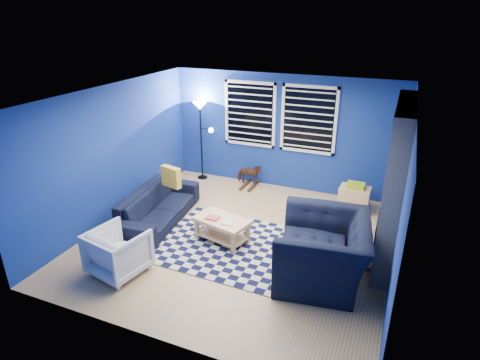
{
  "coord_description": "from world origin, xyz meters",
  "views": [
    {
      "loc": [
        2.33,
        -5.56,
        3.68
      ],
      "look_at": [
        -0.09,
        0.3,
        0.99
      ],
      "focal_mm": 30.0,
      "sensor_mm": 36.0,
      "label": 1
    }
  ],
  "objects_px": {
    "rocking_horse": "(249,174)",
    "armchair_big": "(323,250)",
    "tv": "(404,147)",
    "cabinet": "(354,198)",
    "armchair_bent": "(118,252)",
    "sofa": "(157,207)",
    "floor_lamp": "(201,117)",
    "coffee_table": "(222,225)"
  },
  "relations": [
    {
      "from": "armchair_bent",
      "to": "tv",
      "type": "bearing_deg",
      "value": -125.3
    },
    {
      "from": "rocking_horse",
      "to": "tv",
      "type": "bearing_deg",
      "value": -105.5
    },
    {
      "from": "armchair_bent",
      "to": "rocking_horse",
      "type": "height_order",
      "value": "armchair_bent"
    },
    {
      "from": "sofa",
      "to": "armchair_bent",
      "type": "bearing_deg",
      "value": -174.04
    },
    {
      "from": "cabinet",
      "to": "floor_lamp",
      "type": "bearing_deg",
      "value": 176.98
    },
    {
      "from": "sofa",
      "to": "cabinet",
      "type": "bearing_deg",
      "value": -66.79
    },
    {
      "from": "coffee_table",
      "to": "cabinet",
      "type": "height_order",
      "value": "cabinet"
    },
    {
      "from": "armchair_bent",
      "to": "coffee_table",
      "type": "xyz_separation_m",
      "value": [
        1.07,
        1.38,
        -0.04
      ]
    },
    {
      "from": "cabinet",
      "to": "floor_lamp",
      "type": "height_order",
      "value": "floor_lamp"
    },
    {
      "from": "floor_lamp",
      "to": "armchair_bent",
      "type": "bearing_deg",
      "value": -81.85
    },
    {
      "from": "rocking_horse",
      "to": "floor_lamp",
      "type": "distance_m",
      "value": 1.68
    },
    {
      "from": "rocking_horse",
      "to": "floor_lamp",
      "type": "bearing_deg",
      "value": 75.99
    },
    {
      "from": "tv",
      "to": "coffee_table",
      "type": "xyz_separation_m",
      "value": [
        -2.67,
        -2.17,
        -1.08
      ]
    },
    {
      "from": "armchair_big",
      "to": "floor_lamp",
      "type": "relative_size",
      "value": 0.8
    },
    {
      "from": "armchair_bent",
      "to": "coffee_table",
      "type": "relative_size",
      "value": 0.76
    },
    {
      "from": "sofa",
      "to": "floor_lamp",
      "type": "relative_size",
      "value": 1.18
    },
    {
      "from": "tv",
      "to": "armchair_big",
      "type": "bearing_deg",
      "value": -109.48
    },
    {
      "from": "armchair_big",
      "to": "cabinet",
      "type": "xyz_separation_m",
      "value": [
        0.14,
        2.44,
        -0.22
      ]
    },
    {
      "from": "tv",
      "to": "armchair_bent",
      "type": "relative_size",
      "value": 1.28
    },
    {
      "from": "sofa",
      "to": "coffee_table",
      "type": "bearing_deg",
      "value": -104.08
    },
    {
      "from": "armchair_big",
      "to": "armchair_bent",
      "type": "bearing_deg",
      "value": -78.37
    },
    {
      "from": "tv",
      "to": "coffee_table",
      "type": "distance_m",
      "value": 3.61
    },
    {
      "from": "armchair_big",
      "to": "armchair_bent",
      "type": "height_order",
      "value": "armchair_big"
    },
    {
      "from": "tv",
      "to": "rocking_horse",
      "type": "distance_m",
      "value": 3.29
    },
    {
      "from": "rocking_horse",
      "to": "armchair_big",
      "type": "bearing_deg",
      "value": -152.85
    },
    {
      "from": "rocking_horse",
      "to": "sofa",
      "type": "bearing_deg",
      "value": 143.69
    },
    {
      "from": "tv",
      "to": "rocking_horse",
      "type": "bearing_deg",
      "value": 176.29
    },
    {
      "from": "armchair_big",
      "to": "rocking_horse",
      "type": "xyz_separation_m",
      "value": [
        -2.2,
        2.72,
        -0.17
      ]
    },
    {
      "from": "coffee_table",
      "to": "tv",
      "type": "bearing_deg",
      "value": 39.08
    },
    {
      "from": "armchair_bent",
      "to": "cabinet",
      "type": "xyz_separation_m",
      "value": [
        2.99,
        3.46,
        -0.1
      ]
    },
    {
      "from": "rocking_horse",
      "to": "coffee_table",
      "type": "distance_m",
      "value": 2.41
    },
    {
      "from": "armchair_bent",
      "to": "coffee_table",
      "type": "distance_m",
      "value": 1.74
    },
    {
      "from": "armchair_bent",
      "to": "cabinet",
      "type": "relative_size",
      "value": 1.3
    },
    {
      "from": "armchair_big",
      "to": "tv",
      "type": "bearing_deg",
      "value": 152.37
    },
    {
      "from": "tv",
      "to": "cabinet",
      "type": "distance_m",
      "value": 1.37
    },
    {
      "from": "cabinet",
      "to": "rocking_horse",
      "type": "bearing_deg",
      "value": 175.4
    },
    {
      "from": "rocking_horse",
      "to": "cabinet",
      "type": "distance_m",
      "value": 2.36
    },
    {
      "from": "sofa",
      "to": "rocking_horse",
      "type": "xyz_separation_m",
      "value": [
        0.99,
        2.18,
        -0.01
      ]
    },
    {
      "from": "armchair_big",
      "to": "armchair_bent",
      "type": "relative_size",
      "value": 1.87
    },
    {
      "from": "coffee_table",
      "to": "armchair_bent",
      "type": "bearing_deg",
      "value": -127.86
    },
    {
      "from": "rocking_horse",
      "to": "floor_lamp",
      "type": "xyz_separation_m",
      "value": [
        -1.19,
        0.05,
        1.19
      ]
    },
    {
      "from": "armchair_bent",
      "to": "cabinet",
      "type": "height_order",
      "value": "armchair_bent"
    }
  ]
}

